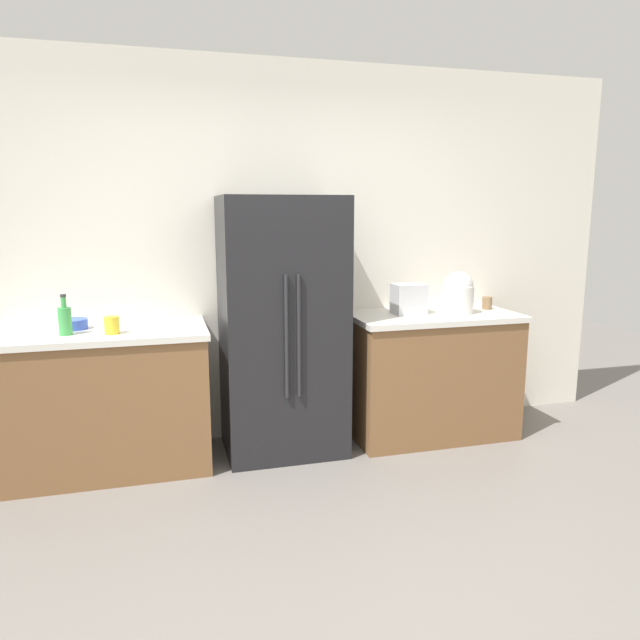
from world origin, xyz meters
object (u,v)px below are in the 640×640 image
Objects in this scene: bowl_a at (74,324)px; toaster at (409,299)px; refrigerator at (282,327)px; bottle_a at (65,320)px; rice_cooker at (458,293)px; cup_b at (487,303)px; cup_a at (112,325)px.

toaster is at bearing -1.10° from bowl_a.
bottle_a is (-1.34, -0.10, 0.14)m from refrigerator.
cup_b is at bearing 16.82° from rice_cooker.
refrigerator is at bearing -178.26° from toaster.
cup_b is at bearing 4.01° from cup_a.
cup_b is (2.92, 0.14, -0.04)m from bottle_a.
cup_b is (0.29, 0.09, -0.10)m from rice_cooker.
cup_b is (2.66, 0.19, -0.01)m from cup_a.
cup_a is (-2.36, -0.10, -0.09)m from rice_cooker.
toaster is (0.93, 0.03, 0.15)m from refrigerator.
cup_b is 2.90m from bowl_a.
cup_a is 2.66m from cup_b.
cup_a is at bearing -172.36° from refrigerator.
rice_cooker is 3.19× the size of cup_b.
refrigerator is 1.35m from bottle_a.
toaster is 1.33× the size of bowl_a.
refrigerator is 1.58m from cup_b.
toaster is at bearing 4.91° from cup_a.
rice_cooker is 1.23× the size of bottle_a.
rice_cooker reaches higher than bowl_a.
rice_cooker reaches higher than cup_a.
refrigerator is at bearing -3.11° from bowl_a.
cup_a is at bearing -41.93° from bowl_a.
bowl_a is (-2.90, 0.03, -0.02)m from cup_b.
cup_a is at bearing -175.09° from toaster.
rice_cooker is 1.82× the size of bowl_a.
cup_b is at bearing 2.83° from bottle_a.
refrigerator is at bearing 177.90° from rice_cooker.
toaster reaches higher than bowl_a.
rice_cooker is 2.63m from bottle_a.
toaster is 2.28m from bottle_a.
rice_cooker is at bearing -163.18° from cup_b.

